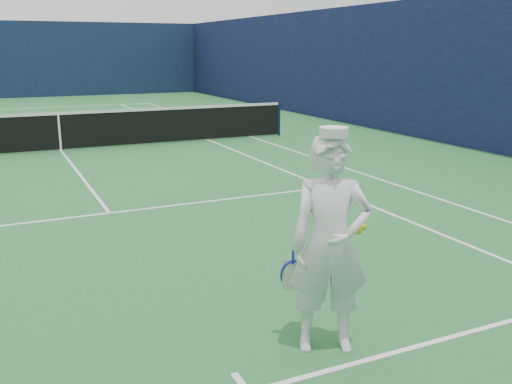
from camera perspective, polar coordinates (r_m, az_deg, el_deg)
ground at (r=15.76m, az=-18.91°, el=3.92°), size 80.00×80.00×0.00m
court_markings at (r=15.76m, az=-18.91°, el=3.94°), size 11.03×23.83×0.01m
windscreen_fence at (r=15.55m, az=-19.51°, el=11.18°), size 20.12×36.12×4.00m
tennis_net at (r=15.67m, az=-19.07°, el=5.91°), size 12.88×0.09×1.07m
tennis_player at (r=4.96m, az=7.39°, el=-5.25°), size 0.82×0.74×1.98m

